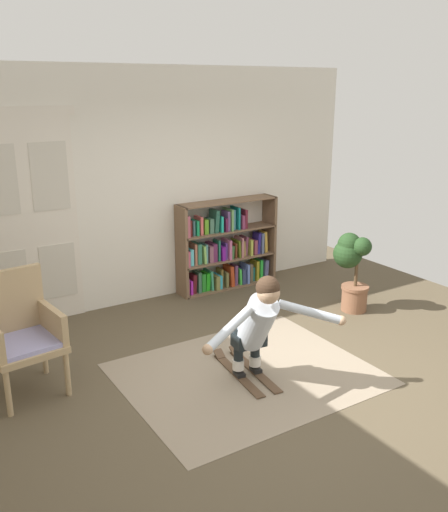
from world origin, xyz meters
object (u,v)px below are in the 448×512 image
at_px(skis_pair, 245,371).
at_px(person_skier, 258,321).
at_px(bookshelf, 225,250).
at_px(potted_plant, 352,265).
at_px(wicker_chair, 20,331).

bearing_deg(skis_pair, person_skier, -96.15).
xyz_separation_m(bookshelf, person_skier, (-1.13, -2.37, 0.11)).
bearing_deg(potted_plant, skis_pair, -161.92).
distance_m(wicker_chair, person_skier, 2.11).
bearing_deg(bookshelf, potted_plant, -59.10).
bearing_deg(bookshelf, wicker_chair, -155.84).
height_order(skis_pair, person_skier, person_skier).
relative_size(bookshelf, wicker_chair, 1.31).
bearing_deg(wicker_chair, potted_plant, -2.25).
relative_size(bookshelf, skis_pair, 1.51).
bearing_deg(skis_pair, wicker_chair, 156.65).
xyz_separation_m(wicker_chair, potted_plant, (3.86, -0.15, -0.00)).
height_order(wicker_chair, person_skier, person_skier).
bearing_deg(potted_plant, wicker_chair, 177.75).
relative_size(wicker_chair, person_skier, 0.79).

